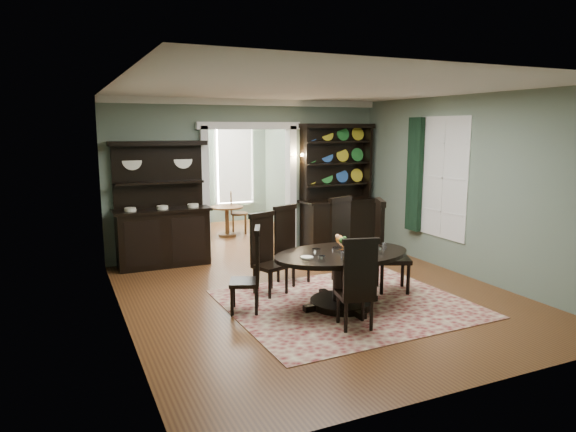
# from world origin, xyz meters

# --- Properties ---
(room) EXTENTS (5.51, 6.01, 3.01)m
(room) POSITION_xyz_m (0.00, 0.04, 1.58)
(room) COLOR brown
(room) RESTS_ON ground
(parlor) EXTENTS (3.51, 3.50, 3.01)m
(parlor) POSITION_xyz_m (0.00, 5.53, 1.52)
(parlor) COLOR brown
(parlor) RESTS_ON ground
(doorway_trim) EXTENTS (2.08, 0.25, 2.57)m
(doorway_trim) POSITION_xyz_m (0.00, 3.00, 1.62)
(doorway_trim) COLOR silver
(doorway_trim) RESTS_ON floor
(right_window) EXTENTS (0.15, 1.47, 2.12)m
(right_window) POSITION_xyz_m (2.69, 0.93, 1.60)
(right_window) COLOR white
(right_window) RESTS_ON wall_right
(wall_sconce) EXTENTS (0.27, 0.21, 0.21)m
(wall_sconce) POSITION_xyz_m (0.95, 2.85, 1.89)
(wall_sconce) COLOR #B16E2F
(wall_sconce) RESTS_ON back_wall_right
(rug) EXTENTS (3.33, 2.91, 0.01)m
(rug) POSITION_xyz_m (0.19, -0.45, 0.01)
(rug) COLOR maroon
(rug) RESTS_ON floor
(dining_table) EXTENTS (1.99, 1.86, 0.78)m
(dining_table) POSITION_xyz_m (0.06, -0.51, 0.54)
(dining_table) COLOR black
(dining_table) RESTS_ON rug
(centerpiece) EXTENTS (1.33, 0.85, 0.22)m
(centerpiece) POSITION_xyz_m (0.11, -0.44, 0.84)
(centerpiece) COLOR silver
(centerpiece) RESTS_ON dining_table
(chair_far_left) EXTENTS (0.57, 0.55, 1.22)m
(chair_far_left) POSITION_xyz_m (-0.66, 0.50, 0.64)
(chair_far_left) COLOR black
(chair_far_left) RESTS_ON rug
(chair_far_mid) EXTENTS (0.58, 0.57, 1.24)m
(chair_far_mid) POSITION_xyz_m (-0.10, 0.89, 0.65)
(chair_far_mid) COLOR black
(chair_far_mid) RESTS_ON rug
(chair_far_right) EXTENTS (0.64, 0.62, 1.36)m
(chair_far_right) POSITION_xyz_m (0.77, 0.63, 0.71)
(chair_far_right) COLOR black
(chair_far_right) RESTS_ON rug
(chair_end_left) EXTENTS (0.54, 0.55, 1.16)m
(chair_end_left) POSITION_xyz_m (-1.13, -0.18, 0.61)
(chair_end_left) COLOR black
(chair_end_left) RESTS_ON rug
(chair_end_right) EXTENTS (0.67, 0.68, 1.41)m
(chair_end_right) POSITION_xyz_m (1.02, -0.17, 0.74)
(chair_end_right) COLOR black
(chair_end_right) RESTS_ON rug
(chair_near) EXTENTS (0.52, 0.50, 1.18)m
(chair_near) POSITION_xyz_m (-0.19, -1.33, 0.62)
(chair_near) COLOR black
(chair_near) RESTS_ON rug
(sideboard) EXTENTS (1.69, 0.60, 2.23)m
(sideboard) POSITION_xyz_m (-1.76, 2.74, 0.78)
(sideboard) COLOR black
(sideboard) RESTS_ON floor
(welsh_dresser) EXTENTS (1.67, 0.70, 2.54)m
(welsh_dresser) POSITION_xyz_m (1.83, 2.72, 0.92)
(welsh_dresser) COLOR black
(welsh_dresser) RESTS_ON floor
(parlor_table) EXTENTS (0.75, 0.75, 0.69)m
(parlor_table) POSITION_xyz_m (0.06, 4.68, 0.45)
(parlor_table) COLOR #4F3216
(parlor_table) RESTS_ON parlor_floor
(parlor_chair_left) EXTENTS (0.41, 0.40, 0.85)m
(parlor_chair_left) POSITION_xyz_m (-0.54, 4.93, 0.46)
(parlor_chair_left) COLOR #4F3216
(parlor_chair_left) RESTS_ON parlor_floor
(parlor_chair_right) EXTENTS (0.45, 0.44, 0.98)m
(parlor_chair_right) POSITION_xyz_m (0.37, 4.92, 0.53)
(parlor_chair_right) COLOR #4F3216
(parlor_chair_right) RESTS_ON parlor_floor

